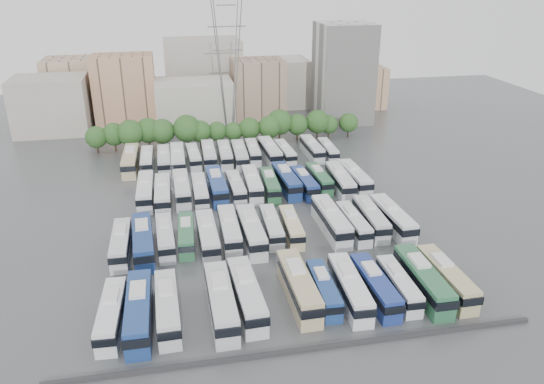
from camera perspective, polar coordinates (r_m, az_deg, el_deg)
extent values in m
plane|color=#424447|center=(89.37, -1.84, -3.29)|extent=(220.00, 220.00, 0.00)
cube|color=#2D2D30|center=(62.05, 3.44, -16.59)|extent=(56.00, 0.50, 0.50)
cylinder|color=black|center=(128.14, -18.23, 4.42)|extent=(0.36, 0.36, 2.07)
sphere|color=#234C1E|center=(127.31, -18.39, 5.62)|extent=(4.97, 4.97, 4.97)
cylinder|color=black|center=(128.36, -16.48, 4.70)|extent=(0.36, 0.36, 2.20)
sphere|color=#234C1E|center=(127.48, -16.63, 5.98)|extent=(5.29, 5.29, 5.29)
cylinder|color=black|center=(126.56, -14.80, 4.70)|extent=(0.36, 0.36, 2.50)
sphere|color=#234C1E|center=(125.56, -14.96, 6.17)|extent=(5.99, 5.99, 5.99)
cylinder|color=black|center=(127.86, -13.04, 5.05)|extent=(0.36, 0.36, 2.43)
sphere|color=#234C1E|center=(126.90, -13.17, 6.46)|extent=(5.83, 5.83, 5.83)
cylinder|color=black|center=(126.81, -11.60, 5.02)|extent=(0.36, 0.36, 2.38)
sphere|color=#234C1E|center=(125.86, -11.71, 6.41)|extent=(5.71, 5.71, 5.71)
cylinder|color=black|center=(126.34, -9.04, 5.20)|extent=(0.36, 0.36, 2.65)
sphere|color=#234C1E|center=(125.28, -9.14, 6.77)|extent=(6.36, 6.36, 6.36)
cylinder|color=black|center=(126.80, -7.67, 5.23)|extent=(0.36, 0.36, 2.14)
sphere|color=#234C1E|center=(125.94, -7.74, 6.48)|extent=(5.13, 5.13, 5.13)
cylinder|color=black|center=(127.67, -5.87, 5.39)|extent=(0.36, 0.36, 1.92)
sphere|color=#234C1E|center=(126.90, -5.92, 6.52)|extent=(4.62, 4.62, 4.62)
cylinder|color=black|center=(127.81, -4.12, 5.45)|extent=(0.36, 0.36, 1.83)
sphere|color=#234C1E|center=(127.07, -4.15, 6.52)|extent=(4.40, 4.40, 4.40)
cylinder|color=black|center=(128.09, -2.41, 5.61)|extent=(0.36, 0.36, 2.15)
sphere|color=#234C1E|center=(127.24, -2.43, 6.86)|extent=(5.16, 5.16, 5.16)
cylinder|color=black|center=(128.31, -0.28, 5.69)|extent=(0.36, 0.36, 2.26)
sphere|color=#234C1E|center=(127.41, -0.29, 7.00)|extent=(5.43, 5.43, 5.43)
cylinder|color=black|center=(130.34, 0.81, 6.04)|extent=(0.36, 0.36, 2.58)
sphere|color=#234C1E|center=(129.34, 0.82, 7.53)|extent=(6.20, 6.20, 6.20)
cylinder|color=black|center=(131.07, 2.72, 6.03)|extent=(0.36, 0.36, 2.17)
sphere|color=#234C1E|center=(130.23, 2.75, 7.26)|extent=(5.21, 5.21, 5.21)
cylinder|color=black|center=(132.38, 4.87, 6.20)|extent=(0.36, 0.36, 2.40)
sphere|color=#234C1E|center=(131.46, 4.92, 7.55)|extent=(5.77, 5.77, 5.77)
cylinder|color=black|center=(133.52, 6.09, 6.18)|extent=(0.36, 0.36, 1.89)
sphere|color=#234C1E|center=(132.79, 6.14, 7.24)|extent=(4.53, 4.53, 4.53)
cylinder|color=black|center=(134.97, 8.17, 6.29)|extent=(0.36, 0.36, 1.99)
sphere|color=#234C1E|center=(134.22, 8.24, 7.39)|extent=(4.77, 4.77, 4.77)
cube|color=#9E998E|center=(147.63, -22.62, 8.63)|extent=(18.00, 14.00, 14.00)
cube|color=tan|center=(150.55, -15.54, 10.61)|extent=(16.00, 12.00, 18.00)
cube|color=#ADA89E|center=(143.15, -8.32, 9.34)|extent=(20.00, 14.00, 12.00)
cube|color=gray|center=(150.43, -1.53, 11.04)|extent=(14.00, 12.00, 16.00)
cube|color=gray|center=(162.05, -7.41, 12.47)|extent=(22.00, 16.00, 20.00)
cube|color=tan|center=(162.10, -20.31, 10.52)|extent=(16.00, 14.00, 16.00)
cube|color=#A39E93|center=(163.63, 0.56, 11.69)|extent=(18.00, 14.00, 14.00)
cube|color=tan|center=(164.75, 9.35, 11.11)|extent=(14.00, 12.00, 12.00)
cube|color=gray|center=(156.85, -11.58, 9.97)|extent=(12.00, 10.00, 10.00)
cube|color=silver|center=(147.15, 7.68, 12.55)|extent=(14.00, 14.00, 26.00)
cylinder|color=slate|center=(129.58, -5.55, 12.99)|extent=(2.90, 2.91, 33.83)
cylinder|color=slate|center=(133.50, -5.74, 13.29)|extent=(2.90, 2.91, 33.83)
cylinder|color=slate|center=(130.04, -3.75, 13.09)|extent=(2.90, 2.91, 33.83)
cylinder|color=slate|center=(133.94, -3.99, 13.38)|extent=(2.90, 2.91, 33.83)
cube|color=slate|center=(130.02, -4.98, 19.40)|extent=(4.50, 0.30, 0.30)
cube|color=slate|center=(130.42, -4.90, 17.31)|extent=(9.00, 0.30, 0.30)
cube|color=slate|center=(131.10, -4.82, 14.95)|extent=(7.00, 0.30, 0.30)
cube|color=silver|center=(67.36, -16.87, -12.57)|extent=(3.04, 11.71, 3.29)
cube|color=black|center=(66.89, -16.95, -12.21)|extent=(3.16, 11.89, 0.97)
cube|color=silver|center=(67.51, -16.90, -10.57)|extent=(1.79, 3.17, 0.43)
cube|color=navy|center=(66.60, -14.12, -12.44)|extent=(2.89, 13.24, 3.75)
cube|color=black|center=(66.06, -14.19, -12.02)|extent=(3.02, 13.44, 1.10)
cube|color=silver|center=(66.79, -14.25, -10.14)|extent=(1.89, 3.54, 0.48)
cube|color=silver|center=(66.80, -11.18, -12.16)|extent=(2.92, 12.33, 3.48)
cube|color=black|center=(66.29, -11.22, -11.76)|extent=(3.05, 12.52, 1.02)
cube|color=silver|center=(66.98, -11.36, -10.04)|extent=(1.82, 3.31, 0.45)
cube|color=silver|center=(66.53, -5.49, -11.76)|extent=(2.96, 13.38, 3.78)
cube|color=black|center=(65.98, -5.50, -11.33)|extent=(3.09, 13.58, 1.11)
cube|color=silver|center=(66.72, -5.73, -9.45)|extent=(1.92, 3.58, 0.49)
cube|color=silver|center=(67.61, -2.74, -11.07)|extent=(3.29, 13.20, 3.71)
cube|color=black|center=(67.08, -2.72, -10.65)|extent=(3.43, 13.40, 1.09)
cube|color=silver|center=(67.81, -3.04, -8.84)|extent=(1.99, 3.56, 0.48)
cube|color=tan|center=(69.08, 2.87, -10.20)|extent=(2.99, 13.41, 3.79)
cube|color=black|center=(68.55, 2.92, -9.77)|extent=(3.12, 13.62, 1.12)
cube|color=silver|center=(69.30, 2.56, -7.98)|extent=(1.93, 3.59, 0.49)
cube|color=navy|center=(69.51, 5.57, -10.45)|extent=(2.59, 10.66, 3.00)
cube|color=black|center=(69.09, 5.61, -10.12)|extent=(2.70, 10.82, 0.88)
cube|color=silver|center=(69.66, 5.35, -8.70)|extent=(1.59, 2.87, 0.39)
cube|color=white|center=(69.66, 8.34, -10.27)|extent=(3.18, 12.54, 3.52)
cube|color=black|center=(69.16, 8.41, -9.88)|extent=(3.31, 12.73, 1.04)
cube|color=silver|center=(69.84, 8.07, -8.22)|extent=(1.90, 3.39, 0.46)
cube|color=navy|center=(70.67, 10.98, -10.01)|extent=(2.76, 11.98, 3.38)
cube|color=black|center=(70.21, 11.06, -9.63)|extent=(2.88, 12.16, 0.99)
cube|color=silver|center=(70.81, 10.63, -8.08)|extent=(1.75, 3.21, 0.44)
cube|color=silver|center=(71.93, 13.45, -9.76)|extent=(2.50, 10.76, 3.04)
cube|color=black|center=(71.52, 13.53, -9.43)|extent=(2.61, 10.93, 0.89)
cube|color=silver|center=(72.06, 13.16, -8.06)|extent=(1.58, 2.89, 0.39)
cube|color=#2C6843|center=(73.02, 15.89, -9.18)|extent=(3.07, 13.25, 3.74)
cube|color=black|center=(72.52, 16.01, -8.77)|extent=(3.21, 13.45, 1.10)
cube|color=silver|center=(73.20, 15.53, -7.12)|extent=(1.94, 3.56, 0.48)
cube|color=tan|center=(74.55, 18.18, -8.85)|extent=(2.81, 12.55, 3.55)
cube|color=black|center=(74.09, 18.31, -8.47)|extent=(2.93, 12.74, 1.04)
cube|color=silver|center=(74.69, 17.80, -6.94)|extent=(1.81, 3.36, 0.46)
cube|color=silver|center=(82.24, -15.93, -5.47)|extent=(2.59, 11.67, 3.30)
cube|color=black|center=(81.82, -15.99, -5.13)|extent=(2.71, 11.84, 0.97)
cube|color=silver|center=(82.68, -16.00, -3.86)|extent=(1.68, 3.12, 0.43)
cube|color=navy|center=(81.73, -13.68, -5.23)|extent=(3.47, 13.26, 3.72)
cube|color=black|center=(81.25, -13.72, -4.85)|extent=(3.61, 13.47, 1.09)
cube|color=silver|center=(82.24, -13.85, -3.41)|extent=(2.04, 3.59, 0.48)
cube|color=silver|center=(82.74, -11.41, -4.85)|extent=(2.83, 11.35, 3.19)
cube|color=black|center=(82.33, -11.43, -4.52)|extent=(2.95, 11.52, 0.94)
cube|color=silver|center=(83.18, -11.55, -3.30)|extent=(1.71, 3.06, 0.41)
cube|color=#2D6A43|center=(82.94, -9.21, -4.65)|extent=(2.69, 10.85, 3.05)
cube|color=black|center=(82.55, -9.23, -4.34)|extent=(2.81, 11.02, 0.90)
cube|color=silver|center=(83.36, -9.29, -3.18)|extent=(1.63, 2.93, 0.40)
cube|color=silver|center=(81.73, -6.93, -4.78)|extent=(2.77, 12.33, 3.49)
cube|color=black|center=(81.28, -6.94, -4.42)|extent=(2.89, 12.52, 1.03)
cube|color=silver|center=(82.20, -7.10, -3.08)|extent=(1.78, 3.30, 0.45)
cube|color=silver|center=(83.15, -4.59, -4.17)|extent=(2.77, 12.28, 3.47)
cube|color=black|center=(82.71, -4.60, -3.81)|extent=(2.89, 12.46, 1.02)
cube|color=silver|center=(83.64, -4.75, -2.50)|extent=(1.78, 3.29, 0.45)
cube|color=silver|center=(82.32, -2.25, -4.32)|extent=(2.96, 13.02, 3.68)
cube|color=black|center=(81.85, -2.24, -3.94)|extent=(3.09, 13.22, 1.08)
cube|color=silver|center=(82.81, -2.47, -2.54)|extent=(1.89, 3.49, 0.48)
cube|color=silver|center=(84.34, -0.05, -3.80)|extent=(2.71, 11.09, 3.12)
cube|color=black|center=(83.94, -0.04, -3.48)|extent=(2.82, 11.26, 0.92)
cube|color=silver|center=(84.77, -0.20, -2.32)|extent=(1.66, 2.99, 0.40)
cube|color=beige|center=(84.42, 2.10, -3.82)|extent=(2.76, 10.82, 3.04)
cube|color=black|center=(84.04, 2.12, -3.51)|extent=(2.88, 10.99, 0.89)
cube|color=silver|center=(84.84, 1.95, -2.38)|extent=(1.65, 2.93, 0.39)
cube|color=silver|center=(85.95, 6.37, -3.16)|extent=(3.00, 13.38, 3.78)
cube|color=black|center=(85.49, 6.43, -2.78)|extent=(3.13, 13.59, 1.11)
cube|color=silver|center=(86.45, 6.10, -1.41)|extent=(1.93, 3.58, 0.49)
cube|color=silver|center=(86.29, 8.73, -3.41)|extent=(2.54, 11.25, 3.18)
cube|color=black|center=(85.91, 8.79, -3.09)|extent=(2.65, 11.42, 0.93)
cube|color=silver|center=(86.69, 8.49, -1.94)|extent=(1.63, 3.01, 0.41)
cube|color=silver|center=(88.13, 10.55, -2.86)|extent=(3.06, 12.23, 3.44)
cube|color=black|center=(87.71, 10.62, -2.52)|extent=(3.19, 12.41, 1.01)
cube|color=silver|center=(88.59, 10.33, -1.30)|extent=(1.85, 3.30, 0.44)
cube|color=white|center=(88.61, 12.81, -2.84)|extent=(3.14, 12.82, 3.61)
cube|color=black|center=(88.19, 12.89, -2.49)|extent=(3.28, 13.02, 1.06)
cube|color=silver|center=(89.05, 12.49, -1.23)|extent=(1.92, 3.46, 0.47)
cube|color=silver|center=(99.19, -13.44, -0.01)|extent=(2.86, 12.71, 3.59)
cube|color=black|center=(98.78, -13.48, 0.32)|extent=(2.99, 12.91, 1.06)
cube|color=silver|center=(99.90, -13.52, 1.41)|extent=(1.84, 3.40, 0.46)
cube|color=silver|center=(97.54, -11.66, -0.27)|extent=(2.81, 12.53, 3.54)
cube|color=black|center=(97.13, -11.69, 0.06)|extent=(2.94, 12.72, 1.04)
cube|color=silver|center=(98.22, -11.75, 1.16)|extent=(1.81, 3.36, 0.46)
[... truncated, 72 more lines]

